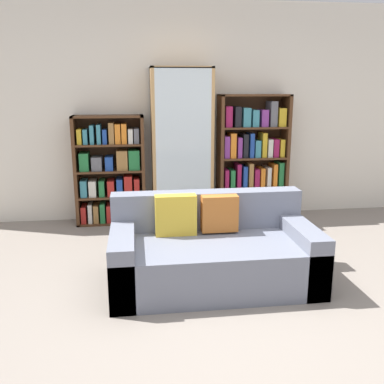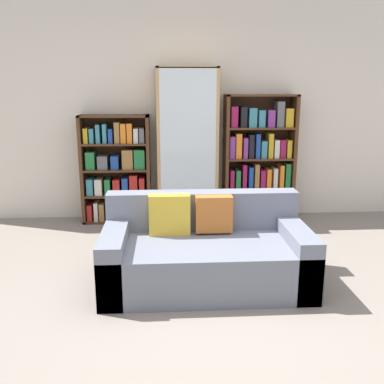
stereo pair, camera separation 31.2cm
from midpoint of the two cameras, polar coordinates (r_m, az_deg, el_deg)
ground_plane at (r=3.36m, az=6.44°, el=-16.08°), size 16.00×16.00×0.00m
wall_back at (r=5.53m, az=2.10°, el=10.52°), size 6.27×0.06×2.70m
couch at (r=3.75m, az=4.14°, el=-8.17°), size 1.74×0.91×0.76m
bookshelf_left at (r=5.41m, az=-8.37°, el=2.74°), size 0.85×0.32×1.34m
display_cabinet at (r=5.34m, az=1.05°, el=6.19°), size 0.75×0.36×1.91m
bookshelf_right at (r=5.53m, az=10.50°, el=4.10°), size 0.89×0.32×1.58m
wine_bottle at (r=5.19m, az=4.79°, el=-3.37°), size 0.09×0.09×0.34m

